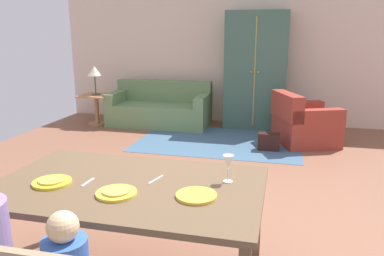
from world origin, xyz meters
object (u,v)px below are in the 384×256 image
at_px(plate_near_man, 52,182).
at_px(side_table, 97,105).
at_px(plate_near_woman, 196,196).
at_px(couch, 160,109).
at_px(table_lamp, 94,72).
at_px(wine_glass, 228,163).
at_px(handbag, 269,142).
at_px(armoire, 256,71).
at_px(plate_near_child, 116,193).
at_px(armchair, 303,124).
at_px(dining_table, 128,193).

xyz_separation_m(plate_near_man, side_table, (-2.01, 4.44, -0.39)).
distance_m(plate_near_woman, side_table, 5.35).
relative_size(plate_near_woman, side_table, 0.43).
xyz_separation_m(couch, table_lamp, (-1.19, -0.26, 0.71)).
bearing_deg(plate_near_woman, wine_glass, 61.89).
bearing_deg(side_table, handbag, -15.30).
height_order(plate_near_man, handbag, plate_near_man).
bearing_deg(side_table, armoire, 10.04).
distance_m(plate_near_child, plate_near_woman, 0.49).
height_order(couch, handbag, couch).
bearing_deg(armchair, dining_table, -108.32).
bearing_deg(couch, plate_near_woman, -69.05).
height_order(plate_near_man, plate_near_child, same).
relative_size(dining_table, plate_near_man, 7.04).
bearing_deg(armoire, armchair, -48.36).
height_order(side_table, handbag, side_table).
relative_size(plate_near_man, plate_near_child, 1.00).
xyz_separation_m(plate_near_child, wine_glass, (0.63, 0.36, 0.12)).
relative_size(dining_table, side_table, 3.03).
bearing_deg(wine_glass, armchair, 79.97).
relative_size(dining_table, wine_glass, 9.46).
xyz_separation_m(plate_near_child, armchair, (1.29, 4.08, -0.45)).
bearing_deg(dining_table, plate_near_man, -166.07).
bearing_deg(table_lamp, plate_near_man, -65.63).
bearing_deg(plate_near_child, dining_table, 90.00).
bearing_deg(armchair, plate_near_woman, -101.41).
bearing_deg(plate_near_child, armchair, 72.44).
bearing_deg(couch, wine_glass, -66.20).
distance_m(armoire, handbag, 1.73).
height_order(plate_near_woman, armoire, armoire).
bearing_deg(plate_near_man, plate_near_child, -7.07).
xyz_separation_m(plate_near_child, table_lamp, (-2.50, 4.50, 0.24)).
bearing_deg(plate_near_man, handbag, 70.20).
distance_m(plate_near_child, couch, 4.96).
bearing_deg(dining_table, handbag, 76.98).
distance_m(plate_near_man, plate_near_woman, 0.97).
bearing_deg(couch, armoire, 8.52).
height_order(dining_table, table_lamp, table_lamp).
relative_size(armoire, side_table, 3.62).
bearing_deg(handbag, dining_table, -103.02).
xyz_separation_m(dining_table, plate_near_man, (-0.48, -0.12, 0.07)).
xyz_separation_m(plate_near_child, couch, (-1.31, 4.76, -0.47)).
bearing_deg(wine_glass, handbag, 87.20).
height_order(wine_glass, couch, wine_glass).
distance_m(plate_near_child, armoire, 5.05).
bearing_deg(wine_glass, side_table, 127.07).
distance_m(plate_near_woman, handbag, 3.59).
bearing_deg(wine_glass, plate_near_child, -150.39).
xyz_separation_m(plate_near_child, armoire, (0.45, 5.03, 0.28)).
bearing_deg(armoire, plate_near_woman, -89.65).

